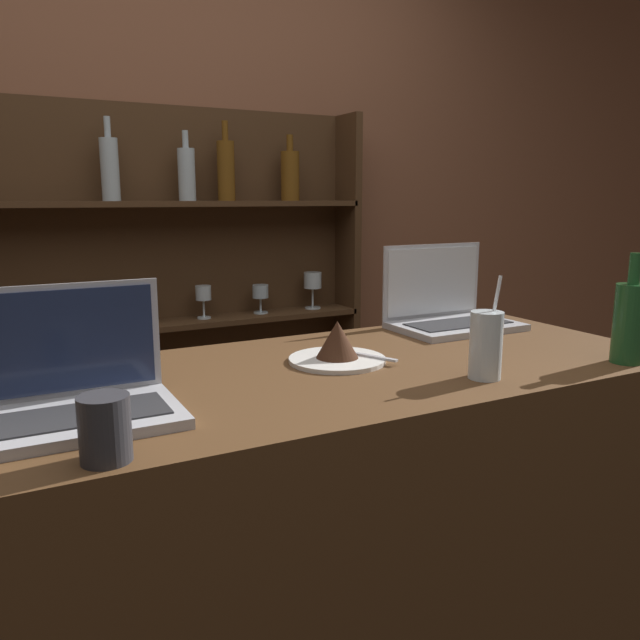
# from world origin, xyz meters

# --- Properties ---
(bar_counter) EXTENTS (1.79, 0.65, 1.05)m
(bar_counter) POSITION_xyz_m (0.00, 0.33, 0.53)
(bar_counter) COLOR #4C3019
(bar_counter) RESTS_ON ground_plane
(back_wall) EXTENTS (7.00, 0.06, 2.70)m
(back_wall) POSITION_xyz_m (0.00, 1.55, 1.35)
(back_wall) COLOR brown
(back_wall) RESTS_ON ground_plane
(back_shelf) EXTENTS (1.49, 0.18, 1.73)m
(back_shelf) POSITION_xyz_m (0.07, 1.47, 0.91)
(back_shelf) COLOR #472D19
(back_shelf) RESTS_ON ground_plane
(laptop_near) EXTENTS (0.31, 0.22, 0.22)m
(laptop_near) POSITION_xyz_m (-0.40, 0.26, 1.10)
(laptop_near) COLOR #ADADB2
(laptop_near) RESTS_ON bar_counter
(laptop_far) EXTENTS (0.34, 0.23, 0.23)m
(laptop_far) POSITION_xyz_m (0.61, 0.55, 1.10)
(laptop_far) COLOR #ADADB2
(laptop_far) RESTS_ON bar_counter
(cake_plate) EXTENTS (0.22, 0.22, 0.09)m
(cake_plate) POSITION_xyz_m (0.15, 0.36, 1.08)
(cake_plate) COLOR silver
(cake_plate) RESTS_ON bar_counter
(water_glass) EXTENTS (0.07, 0.07, 0.21)m
(water_glass) POSITION_xyz_m (0.35, 0.12, 1.12)
(water_glass) COLOR silver
(water_glass) RESTS_ON bar_counter
(wine_bottle_green) EXTENTS (0.07, 0.07, 0.24)m
(wine_bottle_green) POSITION_xyz_m (0.71, 0.06, 1.14)
(wine_bottle_green) COLOR #1E4C23
(wine_bottle_green) RESTS_ON bar_counter
(coffee_cup) EXTENTS (0.07, 0.07, 0.09)m
(coffee_cup) POSITION_xyz_m (-0.39, 0.05, 1.10)
(coffee_cup) COLOR #2D2D33
(coffee_cup) RESTS_ON bar_counter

